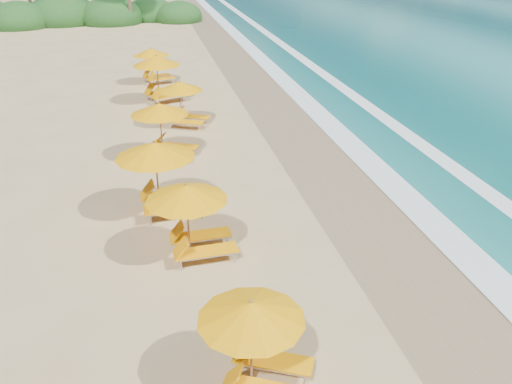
# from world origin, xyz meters

# --- Properties ---
(ground) EXTENTS (160.00, 160.00, 0.00)m
(ground) POSITION_xyz_m (0.00, 0.00, 0.00)
(ground) COLOR tan
(ground) RESTS_ON ground
(wet_sand) EXTENTS (4.00, 160.00, 0.01)m
(wet_sand) POSITION_xyz_m (4.00, 0.00, 0.01)
(wet_sand) COLOR #8E7654
(wet_sand) RESTS_ON ground
(surf_foam) EXTENTS (4.00, 160.00, 0.01)m
(surf_foam) POSITION_xyz_m (6.70, 0.00, 0.03)
(surf_foam) COLOR white
(surf_foam) RESTS_ON ground
(station_3) EXTENTS (2.79, 2.77, 2.12)m
(station_3) POSITION_xyz_m (-1.25, -6.26, 1.19)
(station_3) COLOR olive
(station_3) RESTS_ON ground
(station_4) EXTENTS (2.54, 2.37, 2.28)m
(station_4) POSITION_xyz_m (-1.99, -1.22, 1.28)
(station_4) COLOR olive
(station_4) RESTS_ON ground
(station_5) EXTENTS (2.87, 2.69, 2.54)m
(station_5) POSITION_xyz_m (-2.69, 1.52, 1.42)
(station_5) COLOR olive
(station_5) RESTS_ON ground
(station_6) EXTENTS (3.08, 3.06, 2.34)m
(station_6) POSITION_xyz_m (-2.39, 6.26, 1.31)
(station_6) COLOR olive
(station_6) RESTS_ON ground
(station_7) EXTENTS (2.88, 2.87, 2.19)m
(station_7) POSITION_xyz_m (-1.32, 10.16, 1.23)
(station_7) COLOR olive
(station_7) RESTS_ON ground
(station_8) EXTENTS (3.34, 3.29, 2.57)m
(station_8) POSITION_xyz_m (-2.18, 14.50, 1.44)
(station_8) COLOR olive
(station_8) RESTS_ON ground
(station_9) EXTENTS (2.78, 2.72, 2.20)m
(station_9) POSITION_xyz_m (-2.40, 18.65, 1.23)
(station_9) COLOR olive
(station_9) RESTS_ON ground
(treeline) EXTENTS (25.80, 8.80, 9.74)m
(treeline) POSITION_xyz_m (-9.94, 45.51, 1.00)
(treeline) COLOR #163D14
(treeline) RESTS_ON ground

